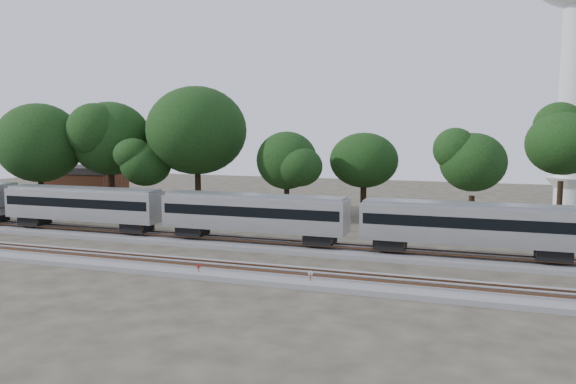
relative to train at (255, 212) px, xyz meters
name	(u,v)px	position (x,y,z in m)	size (l,w,h in m)	color
ground	(221,260)	(-0.80, -6.00, -3.31)	(160.00, 160.00, 0.00)	#383328
track_far	(248,244)	(-0.80, 0.00, -3.10)	(160.00, 5.00, 0.73)	slate
track_near	(199,268)	(-0.80, -10.00, -3.10)	(160.00, 5.00, 0.73)	slate
train	(255,212)	(0.00, 0.00, 0.00)	(93.93, 3.24, 4.78)	#B8BBC0
switch_stand_red	(199,269)	(0.07, -11.65, -2.67)	(0.32, 0.09, 1.00)	#512D19
switch_stand_white	(310,276)	(8.80, -11.25, -2.60)	(0.34, 0.14, 1.11)	#512D19
switch_lever	(288,281)	(7.03, -11.12, -3.16)	(0.50, 0.30, 0.30)	#512D19
brick_building	(85,183)	(-37.99, 23.26, -0.60)	(11.93, 9.00, 5.37)	brown
tree_0	(39,143)	(-33.66, 9.28, 6.06)	(9.53, 9.53, 13.44)	black
tree_1	(110,139)	(-25.44, 12.86, 6.61)	(10.09, 10.09, 14.23)	black
tree_2	(146,164)	(-19.05, 11.10, 3.50)	(6.94, 6.94, 9.78)	black
tree_3	(197,131)	(-13.57, 14.30, 7.66)	(11.15, 11.15, 15.72)	black
tree_4	(287,161)	(-1.78, 14.52, 4.10)	(7.55, 7.55, 10.64)	black
tree_5	(364,160)	(6.33, 20.77, 3.93)	(7.38, 7.38, 10.40)	black
tree_6	(473,163)	(19.40, 13.01, 4.37)	(7.82, 7.82, 11.02)	black
tree_7	(563,144)	(29.12, 22.98, 6.16)	(9.64, 9.64, 13.59)	black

